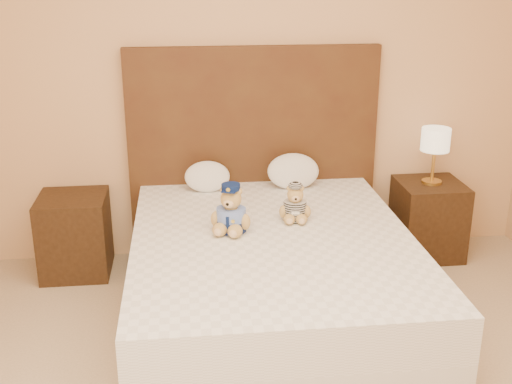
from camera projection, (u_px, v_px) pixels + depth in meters
room_walls at (302, 20)px, 2.55m from camera, size 4.04×4.52×2.72m
bed at (273, 279)px, 3.76m from camera, size 1.60×2.00×0.55m
headboard at (253, 153)px, 4.54m from camera, size 1.75×0.08×1.50m
nightstand_left at (75, 235)px, 4.37m from camera, size 0.45×0.45×0.55m
nightstand_right at (428, 219)px, 4.64m from camera, size 0.45×0.45×0.55m
lamp at (435, 142)px, 4.45m from camera, size 0.20×0.20×0.40m
teddy_police at (231, 208)px, 3.68m from camera, size 0.32×0.31×0.29m
teddy_prisoner at (295, 203)px, 3.86m from camera, size 0.22×0.21×0.23m
pillow_left at (207, 175)px, 4.37m from camera, size 0.31×0.20×0.22m
pillow_right at (293, 170)px, 4.43m from camera, size 0.36×0.23×0.25m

